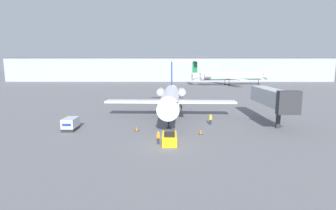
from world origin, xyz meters
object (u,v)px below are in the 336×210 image
object	(u,v)px
airplane_parked_far_left	(229,76)
luggage_cart	(71,124)
jet_bridge	(272,97)
pushback_tug	(169,138)
traffic_cone_left	(137,129)
worker_by_wing	(211,119)
airplane_main	(170,98)
traffic_cone_right	(201,132)
worker_near_tug	(158,138)

from	to	relation	value
airplane_parked_far_left	luggage_cart	bearing A→B (deg)	-117.38
luggage_cart	airplane_parked_far_left	distance (m)	92.59
luggage_cart	jet_bridge	bearing A→B (deg)	7.74
pushback_tug	traffic_cone_left	size ratio (longest dim) A/B	5.95
worker_by_wing	traffic_cone_left	distance (m)	12.42
airplane_main	traffic_cone_right	world-z (taller)	airplane_main
worker_near_tug	jet_bridge	world-z (taller)	jet_bridge
luggage_cart	traffic_cone_right	xyz separation A→B (m)	(19.50, -2.32, -0.57)
traffic_cone_right	pushback_tug	bearing A→B (deg)	-136.25
worker_by_wing	airplane_parked_far_left	size ratio (longest dim) A/B	0.05
worker_near_tug	traffic_cone_right	bearing A→B (deg)	38.19
airplane_main	worker_near_tug	xyz separation A→B (m)	(-1.56, -16.35, -2.88)
luggage_cart	airplane_parked_far_left	size ratio (longest dim) A/B	0.08
traffic_cone_right	jet_bridge	xyz separation A→B (m)	(12.54, 6.67, 4.09)
worker_near_tug	traffic_cone_left	size ratio (longest dim) A/B	2.52
airplane_parked_far_left	jet_bridge	distance (m)	78.52
airplane_parked_far_left	traffic_cone_right	bearing A→B (deg)	-105.27
traffic_cone_left	traffic_cone_right	xyz separation A→B (m)	(9.39, -1.88, 0.05)
luggage_cart	traffic_cone_right	world-z (taller)	luggage_cart
traffic_cone_left	airplane_parked_far_left	world-z (taller)	airplane_parked_far_left
traffic_cone_left	airplane_parked_far_left	size ratio (longest dim) A/B	0.02
worker_near_tug	jet_bridge	bearing A→B (deg)	31.51
pushback_tug	airplane_parked_far_left	size ratio (longest dim) A/B	0.10
pushback_tug	worker_near_tug	world-z (taller)	pushback_tug
airplane_main	traffic_cone_left	xyz separation A→B (m)	(-5.09, -9.86, -3.42)
worker_by_wing	traffic_cone_right	distance (m)	6.42
traffic_cone_left	jet_bridge	bearing A→B (deg)	12.32
luggage_cart	worker_near_tug	size ratio (longest dim) A/B	1.88
traffic_cone_right	airplane_parked_far_left	xyz separation A→B (m)	(23.06, 84.48, 3.71)
traffic_cone_right	jet_bridge	distance (m)	14.78
airplane_main	luggage_cart	distance (m)	18.10
pushback_tug	traffic_cone_left	xyz separation A→B (m)	(-4.93, 6.15, -0.41)
airplane_main	traffic_cone_left	bearing A→B (deg)	-117.28
jet_bridge	luggage_cart	bearing A→B (deg)	-172.26
luggage_cart	worker_by_wing	bearing A→B (deg)	9.48
pushback_tug	traffic_cone_right	bearing A→B (deg)	43.75
worker_by_wing	airplane_parked_far_left	bearing A→B (deg)	75.21
luggage_cart	traffic_cone_left	size ratio (longest dim) A/B	4.74
pushback_tug	traffic_cone_right	world-z (taller)	pushback_tug
pushback_tug	worker_near_tug	xyz separation A→B (m)	(-1.40, -0.34, 0.13)
airplane_main	worker_near_tug	bearing A→B (deg)	-95.46
pushback_tug	airplane_main	bearing A→B (deg)	89.43
pushback_tug	worker_by_wing	world-z (taller)	pushback_tug
airplane_parked_far_left	worker_near_tug	bearing A→B (deg)	-107.99
airplane_main	traffic_cone_right	distance (m)	12.95
airplane_main	traffic_cone_right	bearing A→B (deg)	-69.89
airplane_main	traffic_cone_right	size ratio (longest dim) A/B	33.17
luggage_cart	traffic_cone_left	distance (m)	10.14
airplane_main	worker_by_wing	distance (m)	9.23
luggage_cart	jet_bridge	distance (m)	32.52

